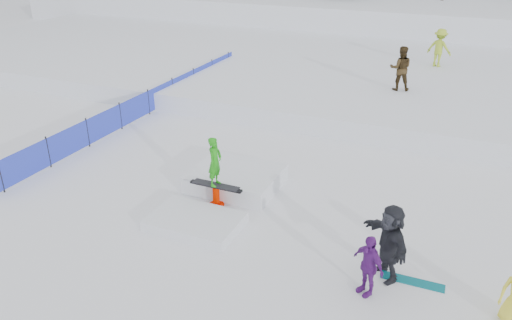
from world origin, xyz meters
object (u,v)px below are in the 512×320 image
at_px(walker_olive, 401,68).
at_px(spectator_purple, 368,265).
at_px(spectator_dark, 389,242).
at_px(safety_fence, 149,102).
at_px(walker_ygreen, 439,48).
at_px(jib_rail_feature, 225,188).

relative_size(walker_olive, spectator_purple, 1.31).
height_order(spectator_purple, spectator_dark, spectator_dark).
bearing_deg(spectator_dark, spectator_purple, -59.34).
height_order(safety_fence, walker_ygreen, walker_ygreen).
xyz_separation_m(walker_ygreen, jib_rail_feature, (-4.41, -15.33, -1.44)).
bearing_deg(jib_rail_feature, safety_fence, 140.46).
relative_size(spectator_purple, jib_rail_feature, 0.33).
bearing_deg(walker_olive, safety_fence, 14.80).
bearing_deg(spectator_purple, walker_ygreen, 125.82).
xyz_separation_m(walker_olive, jib_rail_feature, (-3.26, -10.36, -1.45)).
bearing_deg(walker_ygreen, jib_rail_feature, 91.70).
bearing_deg(spectator_dark, walker_ygreen, 144.14).
xyz_separation_m(safety_fence, walker_ygreen, (10.67, 10.16, 1.20)).
bearing_deg(safety_fence, walker_olive, 28.56).
bearing_deg(jib_rail_feature, walker_ygreen, 73.95).
relative_size(walker_ygreen, spectator_dark, 1.03).
distance_m(spectator_dark, jib_rail_feature, 5.40).
xyz_separation_m(spectator_dark, jib_rail_feature, (-5.03, 1.84, -0.62)).
distance_m(walker_olive, walker_ygreen, 5.11).
relative_size(safety_fence, walker_ygreen, 8.44).
height_order(spectator_purple, jib_rail_feature, jib_rail_feature).
xyz_separation_m(walker_olive, walker_ygreen, (1.15, 4.98, -0.01)).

